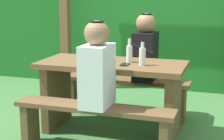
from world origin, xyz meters
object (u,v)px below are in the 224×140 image
person_white_shirt (97,67)px  bottle_left (129,53)px  person_black_coat (145,50)px  bench_near (94,119)px  cell_phone (125,64)px  bottle_right (142,56)px  drinking_glass (97,55)px  picnic_table (112,85)px  bench_far (126,89)px

person_white_shirt → bottle_left: 0.57m
person_black_coat → bench_near: bearing=-101.7°
bench_near → bottle_left: 0.76m
person_black_coat → cell_phone: bearing=-95.2°
person_black_coat → bottle_right: 0.58m
drinking_glass → bottle_left: (0.36, -0.08, 0.05)m
bench_near → bottle_left: bearing=74.2°
bottle_right → cell_phone: bottle_right is taller
bottle_left → bottle_right: 0.19m
person_black_coat → drinking_glass: bearing=-137.2°
bottle_left → bench_near: bearing=-105.8°
picnic_table → bench_near: 0.54m
person_black_coat → picnic_table: bearing=-112.5°
person_white_shirt → bottle_right: 0.52m
bench_near → bottle_right: size_ratio=6.49×
person_black_coat → bottle_left: 0.46m
bench_near → drinking_glass: bearing=107.1°
bench_far → cell_phone: cell_phone is taller
bench_far → drinking_glass: (-0.20, -0.38, 0.44)m
bench_near → picnic_table: bearing=90.0°
bench_far → cell_phone: 0.74m
bottle_right → person_black_coat: bearing=100.1°
bench_far → bottle_left: 0.69m
person_black_coat → bottle_left: (-0.05, -0.46, 0.04)m
bench_near → person_white_shirt: bearing=5.4°
picnic_table → person_white_shirt: size_ratio=1.95×
bench_near → person_white_shirt: person_white_shirt is taller
person_white_shirt → bottle_left: (0.12, 0.56, 0.04)m
bench_far → person_black_coat: (0.21, -0.00, 0.45)m
drinking_glass → bottle_left: bearing=-12.8°
person_black_coat → cell_phone: (-0.05, -0.60, -0.05)m
person_white_shirt → person_black_coat: 1.03m
person_black_coat → bottle_left: person_black_coat is taller
picnic_table → bottle_left: bearing=17.0°
cell_phone → bottle_right: bearing=8.2°
picnic_table → drinking_glass: 0.35m
person_white_shirt → bottle_left: size_ratio=3.18×
person_black_coat → cell_phone: size_ratio=5.14×
bench_far → person_white_shirt: (0.04, -1.02, 0.45)m
drinking_glass → cell_phone: bearing=-32.3°
bench_far → cell_phone: (0.16, -0.60, 0.40)m
bench_far → drinking_glass: bearing=-117.3°
person_white_shirt → cell_phone: (0.12, 0.41, -0.05)m
bench_near → cell_phone: (0.16, 0.42, 0.40)m
person_white_shirt → bottle_left: bearing=77.5°
bench_near → cell_phone: 0.60m
person_white_shirt → person_black_coat: same height
bench_near → bottle_left: (0.16, 0.56, 0.49)m
bottle_right → person_white_shirt: bearing=-121.9°
bench_far → bottle_left: bottle_left is taller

